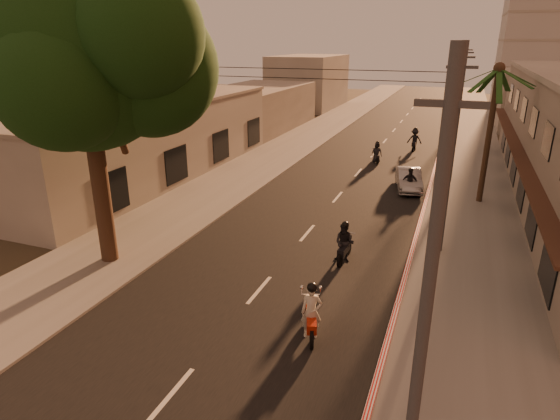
{
  "coord_description": "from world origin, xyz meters",
  "views": [
    {
      "loc": [
        6.36,
        -12.41,
        9.0
      ],
      "look_at": [
        -0.48,
        5.45,
        2.03
      ],
      "focal_mm": 30.0,
      "sensor_mm": 36.0,
      "label": 1
    }
  ],
  "objects_px": {
    "scooter_mid_a": "(344,243)",
    "parked_car": "(409,179)",
    "scooter_red": "(311,313)",
    "scooter_far_a": "(377,153)",
    "palm_tree": "(498,77)",
    "scooter_far_b": "(415,140)",
    "broadleaf_tree": "(94,55)",
    "scooter_mid_b": "(410,183)"
  },
  "relations": [
    {
      "from": "broadleaf_tree",
      "to": "parked_car",
      "type": "height_order",
      "value": "broadleaf_tree"
    },
    {
      "from": "scooter_red",
      "to": "scooter_mid_b",
      "type": "height_order",
      "value": "scooter_red"
    },
    {
      "from": "scooter_mid_b",
      "to": "parked_car",
      "type": "relative_size",
      "value": 0.41
    },
    {
      "from": "broadleaf_tree",
      "to": "scooter_red",
      "type": "relative_size",
      "value": 6.23
    },
    {
      "from": "scooter_red",
      "to": "scooter_mid_a",
      "type": "distance_m",
      "value": 5.71
    },
    {
      "from": "broadleaf_tree",
      "to": "scooter_far_a",
      "type": "height_order",
      "value": "broadleaf_tree"
    },
    {
      "from": "palm_tree",
      "to": "scooter_far_b",
      "type": "distance_m",
      "value": 15.19
    },
    {
      "from": "palm_tree",
      "to": "parked_car",
      "type": "xyz_separation_m",
      "value": [
        -4.2,
        1.22,
        -6.48
      ]
    },
    {
      "from": "scooter_red",
      "to": "scooter_mid_a",
      "type": "relative_size",
      "value": 1.03
    },
    {
      "from": "palm_tree",
      "to": "scooter_far_b",
      "type": "relative_size",
      "value": 4.05
    },
    {
      "from": "scooter_mid_a",
      "to": "scooter_far_a",
      "type": "distance_m",
      "value": 17.83
    },
    {
      "from": "broadleaf_tree",
      "to": "scooter_mid_b",
      "type": "bearing_deg",
      "value": 52.71
    },
    {
      "from": "scooter_red",
      "to": "scooter_far_a",
      "type": "height_order",
      "value": "scooter_red"
    },
    {
      "from": "scooter_far_a",
      "to": "palm_tree",
      "type": "bearing_deg",
      "value": -64.84
    },
    {
      "from": "broadleaf_tree",
      "to": "scooter_mid_a",
      "type": "relative_size",
      "value": 6.41
    },
    {
      "from": "scooter_far_b",
      "to": "scooter_mid_b",
      "type": "bearing_deg",
      "value": -85.26
    },
    {
      "from": "scooter_mid_b",
      "to": "scooter_red",
      "type": "bearing_deg",
      "value": -92.92
    },
    {
      "from": "scooter_red",
      "to": "broadleaf_tree",
      "type": "bearing_deg",
      "value": 147.27
    },
    {
      "from": "scooter_far_a",
      "to": "parked_car",
      "type": "height_order",
      "value": "scooter_far_a"
    },
    {
      "from": "scooter_mid_b",
      "to": "parked_car",
      "type": "height_order",
      "value": "scooter_mid_b"
    },
    {
      "from": "scooter_red",
      "to": "scooter_mid_b",
      "type": "relative_size",
      "value": 1.11
    },
    {
      "from": "scooter_far_a",
      "to": "scooter_far_b",
      "type": "relative_size",
      "value": 0.85
    },
    {
      "from": "palm_tree",
      "to": "scooter_far_b",
      "type": "bearing_deg",
      "value": 111.4
    },
    {
      "from": "scooter_mid_b",
      "to": "palm_tree",
      "type": "bearing_deg",
      "value": 0.9
    },
    {
      "from": "broadleaf_tree",
      "to": "scooter_red",
      "type": "distance_m",
      "value": 12.24
    },
    {
      "from": "palm_tree",
      "to": "scooter_mid_b",
      "type": "distance_m",
      "value": 7.54
    },
    {
      "from": "scooter_red",
      "to": "scooter_far_a",
      "type": "relative_size",
      "value": 1.13
    },
    {
      "from": "palm_tree",
      "to": "scooter_far_b",
      "type": "xyz_separation_m",
      "value": [
        -5.05,
        12.89,
        -6.25
      ]
    },
    {
      "from": "broadleaf_tree",
      "to": "palm_tree",
      "type": "xyz_separation_m",
      "value": [
        14.61,
        13.86,
        -1.33
      ]
    },
    {
      "from": "palm_tree",
      "to": "scooter_mid_a",
      "type": "distance_m",
      "value": 13.38
    },
    {
      "from": "scooter_mid_b",
      "to": "scooter_far_b",
      "type": "bearing_deg",
      "value": 96.1
    },
    {
      "from": "parked_car",
      "to": "scooter_mid_a",
      "type": "bearing_deg",
      "value": -108.54
    },
    {
      "from": "scooter_mid_b",
      "to": "parked_car",
      "type": "distance_m",
      "value": 1.2
    },
    {
      "from": "scooter_mid_b",
      "to": "broadleaf_tree",
      "type": "bearing_deg",
      "value": -125.75
    },
    {
      "from": "palm_tree",
      "to": "scooter_far_b",
      "type": "height_order",
      "value": "palm_tree"
    },
    {
      "from": "broadleaf_tree",
      "to": "scooter_mid_b",
      "type": "height_order",
      "value": "broadleaf_tree"
    },
    {
      "from": "scooter_mid_a",
      "to": "scooter_far_a",
      "type": "xyz_separation_m",
      "value": [
        -1.73,
        17.75,
        -0.06
      ]
    },
    {
      "from": "scooter_mid_a",
      "to": "parked_car",
      "type": "bearing_deg",
      "value": 86.25
    },
    {
      "from": "broadleaf_tree",
      "to": "scooter_red",
      "type": "height_order",
      "value": "broadleaf_tree"
    },
    {
      "from": "broadleaf_tree",
      "to": "scooter_red",
      "type": "bearing_deg",
      "value": -13.48
    },
    {
      "from": "scooter_mid_a",
      "to": "scooter_far_a",
      "type": "relative_size",
      "value": 1.1
    },
    {
      "from": "scooter_red",
      "to": "scooter_far_b",
      "type": "bearing_deg",
      "value": 70.29
    }
  ]
}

